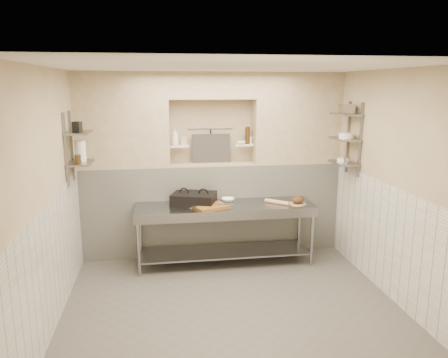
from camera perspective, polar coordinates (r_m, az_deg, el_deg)
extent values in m
cube|color=#544F4A|center=(5.59, 0.84, -16.16)|extent=(4.00, 3.90, 0.10)
cube|color=silver|center=(4.93, 0.95, 15.02)|extent=(4.00, 3.90, 0.10)
cube|color=tan|center=(5.15, -22.23, -2.27)|extent=(0.10, 3.90, 2.80)
cube|color=tan|center=(5.77, 21.40, -0.74)|extent=(0.10, 3.90, 2.80)
cube|color=tan|center=(7.01, -1.82, 2.25)|extent=(4.00, 0.10, 2.80)
cube|color=tan|center=(3.21, 6.92, -9.95)|extent=(4.00, 0.10, 2.80)
cube|color=silver|center=(6.93, -1.54, -3.82)|extent=(4.00, 0.40, 1.40)
cube|color=tan|center=(6.77, -1.57, 1.97)|extent=(1.30, 0.40, 0.02)
cube|color=tan|center=(6.65, -13.11, 7.48)|extent=(1.35, 0.40, 1.40)
cube|color=tan|center=(6.97, 9.38, 7.83)|extent=(1.35, 0.40, 1.40)
cube|color=tan|center=(6.66, -1.63, 12.11)|extent=(1.30, 0.40, 0.40)
cube|color=silver|center=(5.35, -20.99, -9.55)|extent=(0.02, 3.90, 1.40)
cube|color=silver|center=(5.93, 20.37, -7.38)|extent=(0.02, 3.90, 1.40)
cube|color=white|center=(6.68, -5.86, 4.30)|extent=(0.28, 0.16, 0.02)
cube|color=white|center=(6.80, 2.61, 4.49)|extent=(0.28, 0.16, 0.02)
cylinder|color=gray|center=(6.86, -1.77, 6.67)|extent=(0.70, 0.02, 0.02)
cylinder|color=black|center=(6.86, -1.74, 5.24)|extent=(0.02, 0.02, 0.30)
cube|color=#383330|center=(6.83, -1.68, 4.02)|extent=(0.60, 0.08, 0.45)
cube|color=slate|center=(6.27, -19.26, 4.10)|extent=(0.03, 0.03, 0.95)
cube|color=slate|center=(5.88, -19.95, 3.56)|extent=(0.03, 0.03, 0.95)
cube|color=slate|center=(6.08, -18.21, 2.03)|extent=(0.30, 0.50, 0.02)
cube|color=slate|center=(6.03, -18.46, 5.78)|extent=(0.30, 0.50, 0.03)
cube|color=slate|center=(6.76, 15.89, 5.28)|extent=(0.03, 0.03, 1.05)
cube|color=slate|center=(6.40, 17.36, 4.83)|extent=(0.03, 0.03, 1.05)
cube|color=slate|center=(6.57, 15.35, 2.04)|extent=(0.30, 0.50, 0.02)
cube|color=slate|center=(6.52, 15.53, 5.07)|extent=(0.30, 0.50, 0.02)
cube|color=slate|center=(6.49, 15.70, 8.13)|extent=(0.30, 0.50, 0.03)
cube|color=gray|center=(6.37, 0.11, -3.56)|extent=(2.60, 0.70, 0.04)
cube|color=gray|center=(6.59, 0.10, -9.43)|extent=(2.45, 0.60, 0.03)
cube|color=gray|center=(6.07, 0.58, -4.94)|extent=(2.60, 0.02, 0.12)
cylinder|color=gray|center=(6.17, -11.06, -8.71)|extent=(0.04, 0.04, 0.86)
cylinder|color=gray|center=(6.72, -10.88, -6.97)|extent=(0.04, 0.04, 0.86)
cylinder|color=gray|center=(6.54, 11.40, -7.53)|extent=(0.04, 0.04, 0.86)
cylinder|color=gray|center=(7.05, 9.80, -5.99)|extent=(0.04, 0.04, 0.86)
cube|color=black|center=(6.39, -3.96, -2.83)|extent=(0.72, 0.61, 0.11)
cube|color=black|center=(6.37, -3.97, -2.10)|extent=(0.72, 0.61, 0.06)
cube|color=brown|center=(6.19, -1.75, -3.63)|extent=(0.54, 0.47, 0.04)
cube|color=gray|center=(6.22, 0.15, -3.29)|extent=(0.25, 0.04, 0.01)
cylinder|color=gray|center=(6.10, -3.80, -3.54)|extent=(0.15, 0.24, 0.02)
imported|color=white|center=(6.55, 0.52, -2.72)|extent=(0.21, 0.21, 0.05)
cylinder|color=tan|center=(6.45, 6.94, -3.00)|extent=(0.32, 0.30, 0.06)
cylinder|color=tan|center=(6.47, 9.55, -3.22)|extent=(0.24, 0.24, 0.01)
ellipsoid|color=#4C2D19|center=(6.46, 9.57, -2.70)|extent=(0.18, 0.18, 0.11)
imported|color=white|center=(6.61, -6.41, 5.47)|extent=(0.12, 0.12, 0.26)
cube|color=tan|center=(6.70, -5.29, 4.98)|extent=(0.08, 0.08, 0.12)
imported|color=white|center=(6.76, 2.23, 4.75)|extent=(0.18, 0.18, 0.04)
cylinder|color=#32200E|center=(6.83, 3.03, 5.64)|extent=(0.07, 0.07, 0.24)
cylinder|color=#32200E|center=(6.79, 3.13, 5.71)|extent=(0.07, 0.07, 0.27)
cylinder|color=white|center=(6.84, 3.42, 5.09)|extent=(0.06, 0.06, 0.11)
cylinder|color=white|center=(6.10, -18.24, 3.49)|extent=(0.14, 0.14, 0.27)
cylinder|color=#32200E|center=(5.88, -18.55, 2.42)|extent=(0.08, 0.08, 0.12)
cube|color=black|center=(5.95, -18.63, 6.47)|extent=(0.12, 0.12, 0.14)
cylinder|color=white|center=(6.58, 15.31, 2.41)|extent=(0.18, 0.18, 0.05)
cylinder|color=gray|center=(6.47, 15.76, 2.37)|extent=(0.09, 0.09, 0.09)
cylinder|color=white|center=(6.49, 15.66, 5.47)|extent=(0.20, 0.20, 0.08)
cube|color=gray|center=(6.49, 15.74, 8.82)|extent=(0.18, 0.22, 0.13)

